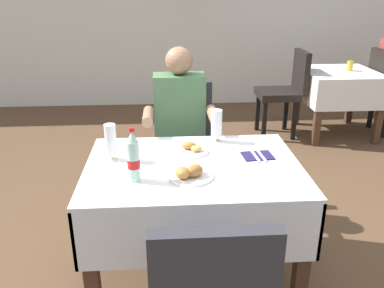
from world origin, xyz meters
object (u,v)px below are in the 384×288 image
object	(u,v)px
background_chair_left	(286,88)
plate_far_diner	(191,149)
background_dining_table	(338,88)
cola_bottle_primary	(133,158)
seated_diner_far	(180,126)
background_table_tumbler	(350,66)
napkin_cutlery_set	(258,156)
plate_near_camera	(190,173)
beer_glass_middle	(217,125)
beer_glass_left	(111,142)
main_dining_table	(193,192)
chair_far_diner_seat	(186,141)

from	to	relation	value
background_chair_left	plate_far_diner	bearing A→B (deg)	-119.00
background_dining_table	cola_bottle_primary	bearing A→B (deg)	-129.92
seated_diner_far	cola_bottle_primary	xyz separation A→B (m)	(-0.26, -0.88, 0.15)
background_chair_left	background_table_tumbler	distance (m)	0.75
seated_diner_far	napkin_cutlery_set	world-z (taller)	seated_diner_far
napkin_cutlery_set	background_dining_table	bearing A→B (deg)	57.67
plate_near_camera	background_table_tumbler	distance (m)	3.20
plate_far_diner	beer_glass_middle	world-z (taller)	beer_glass_middle
plate_far_diner	napkin_cutlery_set	xyz separation A→B (m)	(0.38, -0.09, -0.01)
cola_bottle_primary	background_chair_left	xyz separation A→B (m)	(1.52, 2.54, -0.31)
napkin_cutlery_set	background_chair_left	bearing A→B (deg)	69.88
plate_far_diner	beer_glass_left	distance (m)	0.47
seated_diner_far	background_table_tumbler	xyz separation A→B (m)	(1.97, 1.67, 0.08)
plate_near_camera	napkin_cutlery_set	bearing A→B (deg)	31.21
seated_diner_far	cola_bottle_primary	distance (m)	0.94
beer_glass_middle	background_chair_left	world-z (taller)	background_chair_left
plate_near_camera	plate_far_diner	size ratio (longest dim) A/B	1.09
cola_bottle_primary	main_dining_table	bearing A→B (deg)	29.35
chair_far_diner_seat	cola_bottle_primary	bearing A→B (deg)	-107.17
seated_diner_far	beer_glass_middle	xyz separation A→B (m)	(0.21, -0.38, 0.14)
seated_diner_far	background_table_tumbler	world-z (taller)	seated_diner_far
cola_bottle_primary	napkin_cutlery_set	xyz separation A→B (m)	(0.68, 0.26, -0.12)
chair_far_diner_seat	background_chair_left	xyz separation A→B (m)	(1.21, 1.55, 0.00)
napkin_cutlery_set	background_table_tumbler	distance (m)	2.77
plate_near_camera	beer_glass_left	distance (m)	0.50
beer_glass_middle	background_chair_left	bearing A→B (deg)	62.84
plate_far_diner	napkin_cutlery_set	world-z (taller)	plate_far_diner
seated_diner_far	napkin_cutlery_set	size ratio (longest dim) A/B	6.51
main_dining_table	background_table_tumbler	world-z (taller)	background_table_tumbler
beer_glass_middle	cola_bottle_primary	distance (m)	0.69
beer_glass_middle	napkin_cutlery_set	bearing A→B (deg)	-50.37
plate_near_camera	background_chair_left	xyz separation A→B (m)	(1.24, 2.53, -0.21)
napkin_cutlery_set	main_dining_table	bearing A→B (deg)	-167.24
main_dining_table	plate_far_diner	distance (m)	0.26
main_dining_table	cola_bottle_primary	world-z (taller)	cola_bottle_primary
beer_glass_left	beer_glass_middle	distance (m)	0.66
beer_glass_left	napkin_cutlery_set	xyz separation A→B (m)	(0.82, -0.01, -0.10)
plate_near_camera	beer_glass_left	world-z (taller)	beer_glass_left
main_dining_table	beer_glass_middle	world-z (taller)	beer_glass_middle
chair_far_diner_seat	seated_diner_far	xyz separation A→B (m)	(-0.04, -0.11, 0.16)
cola_bottle_primary	background_chair_left	world-z (taller)	cola_bottle_primary
plate_far_diner	beer_glass_middle	distance (m)	0.25
background_table_tumbler	cola_bottle_primary	bearing A→B (deg)	-131.15
napkin_cutlery_set	background_table_tumbler	world-z (taller)	background_table_tumbler
beer_glass_left	background_chair_left	distance (m)	2.83
napkin_cutlery_set	background_table_tumbler	bearing A→B (deg)	55.98
beer_glass_left	background_dining_table	distance (m)	3.23
main_dining_table	background_table_tumbler	bearing A→B (deg)	51.05
plate_far_diner	background_table_tumbler	xyz separation A→B (m)	(1.93, 2.20, 0.04)
main_dining_table	plate_near_camera	bearing A→B (deg)	-99.72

